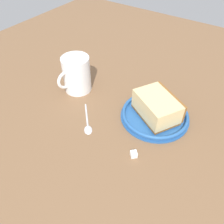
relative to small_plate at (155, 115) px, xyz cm
name	(u,v)px	position (x,y,z in cm)	size (l,w,h in cm)	color
ground_plane	(122,112)	(8.88, 1.96, -2.27)	(139.51, 139.51, 2.84)	brown
small_plate	(155,115)	(0.00, 0.00, 0.00)	(17.88, 17.88, 1.72)	#26599E
cake_slice	(157,107)	(-0.14, -0.23, 2.82)	(14.19, 12.97, 5.66)	brown
tea_mug	(76,74)	(24.53, 2.09, 4.49)	(7.89, 10.58, 10.50)	white
teaspoon	(88,124)	(12.69, 12.27, -0.49)	(8.50, 8.97, 0.80)	silver
sugar_cube	(134,154)	(-1.73, 13.80, -0.14)	(1.41, 1.41, 1.41)	white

